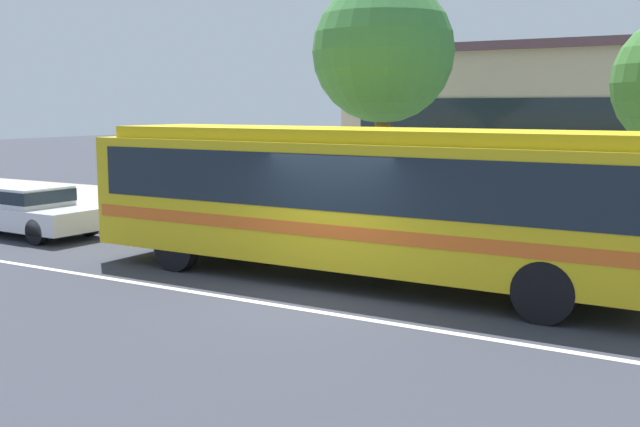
{
  "coord_description": "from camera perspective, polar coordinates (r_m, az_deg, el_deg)",
  "views": [
    {
      "loc": [
        6.81,
        -11.36,
        3.37
      ],
      "look_at": [
        -0.77,
        1.27,
        1.3
      ],
      "focal_mm": 43.38,
      "sensor_mm": 36.0,
      "label": 1
    }
  ],
  "objects": [
    {
      "name": "sedan_behind_bus",
      "position": [
        21.61,
        -21.01,
        0.43
      ],
      "size": [
        4.48,
        1.95,
        1.29
      ],
      "color": "silver",
      "rests_on": "ground_plane"
    },
    {
      "name": "bus_stop_sign",
      "position": [
        15.13,
        18.21,
        1.21
      ],
      "size": [
        0.15,
        0.43,
        2.44
      ],
      "color": "gray",
      "rests_on": "sidewalk_slab"
    },
    {
      "name": "pedestrian_standing_by_tree",
      "position": [
        15.56,
        17.41,
        -0.52
      ],
      "size": [
        0.36,
        0.36,
        1.78
      ],
      "color": "#3F3639",
      "rests_on": "sidewalk_slab"
    },
    {
      "name": "sidewalk_slab",
      "position": [
        19.77,
        10.38,
        -1.78
      ],
      "size": [
        60.0,
        8.0,
        0.12
      ],
      "primitive_type": "cube",
      "color": "#9C9689",
      "rests_on": "ground_plane"
    },
    {
      "name": "ground_plane",
      "position": [
        13.67,
        0.04,
        -6.27
      ],
      "size": [
        120.0,
        120.0,
        0.0
      ],
      "primitive_type": "plane",
      "color": "#343640"
    },
    {
      "name": "lane_stripe_center",
      "position": [
        13.01,
        -1.78,
        -7.0
      ],
      "size": [
        56.0,
        0.16,
        0.01
      ],
      "primitive_type": "cube",
      "color": "silver",
      "rests_on": "ground_plane"
    },
    {
      "name": "street_tree_near_stop",
      "position": [
        19.18,
        4.69,
        11.72
      ],
      "size": [
        3.45,
        3.45,
        6.27
      ],
      "color": "brown",
      "rests_on": "sidewalk_slab"
    },
    {
      "name": "transit_bus",
      "position": [
        14.72,
        2.95,
        1.5
      ],
      "size": [
        11.38,
        2.56,
        2.94
      ],
      "color": "gold",
      "rests_on": "ground_plane"
    },
    {
      "name": "pedestrian_walking_along_curb",
      "position": [
        16.82,
        20.34,
        -0.47
      ],
      "size": [
        0.48,
        0.48,
        1.58
      ],
      "color": "#2B3D2D",
      "rests_on": "sidewalk_slab"
    }
  ]
}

